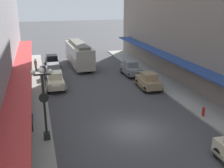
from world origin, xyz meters
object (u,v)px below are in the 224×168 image
object	(u,v)px
parked_car_2	(54,70)
lamp_post_with_clock	(44,101)
pedestrian_0	(36,65)
pedestrian_2	(29,74)
parked_car_0	(52,62)
streetcar	(79,53)
parked_car_3	(148,80)
parked_car_1	(55,80)
pedestrian_1	(31,121)
parked_car_4	(131,68)
fire_hydrant	(204,111)

from	to	relation	value
parked_car_2	lamp_post_with_clock	size ratio (longest dim) A/B	0.83
pedestrian_0	pedestrian_2	xyz separation A→B (m)	(-0.84, -4.37, 0.00)
parked_car_0	streetcar	world-z (taller)	streetcar
parked_car_3	lamp_post_with_clock	size ratio (longest dim) A/B	0.84
parked_car_1	lamp_post_with_clock	world-z (taller)	lamp_post_with_clock
pedestrian_1	pedestrian_2	bearing A→B (deg)	91.28
parked_car_2	streetcar	size ratio (longest dim) A/B	0.44
parked_car_3	pedestrian_2	size ratio (longest dim) A/B	2.59
parked_car_1	pedestrian_2	distance (m)	4.21
streetcar	lamp_post_with_clock	bearing A→B (deg)	-105.34
lamp_post_with_clock	pedestrian_0	world-z (taller)	lamp_post_with_clock
parked_car_2	pedestrian_0	world-z (taller)	parked_car_2
parked_car_2	parked_car_4	distance (m)	9.81
parked_car_3	lamp_post_with_clock	xyz separation A→B (m)	(-11.29, -8.57, 2.04)
parked_car_4	fire_hydrant	bearing A→B (deg)	-83.93
parked_car_3	pedestrian_1	distance (m)	14.21
parked_car_0	pedestrian_0	world-z (taller)	parked_car_0
lamp_post_with_clock	fire_hydrant	distance (m)	12.98
streetcar	pedestrian_1	distance (m)	20.29
parked_car_4	pedestrian_1	distance (m)	17.61
parked_car_3	parked_car_1	bearing A→B (deg)	163.99
streetcar	pedestrian_2	xyz separation A→B (m)	(-6.98, -6.14, -0.89)
parked_car_2	parked_car_3	world-z (taller)	same
lamp_post_with_clock	fire_hydrant	bearing A→B (deg)	1.57
parked_car_4	fire_hydrant	world-z (taller)	parked_car_4
fire_hydrant	pedestrian_2	distance (m)	19.95
fire_hydrant	pedestrian_0	distance (m)	22.76
fire_hydrant	pedestrian_0	size ratio (longest dim) A/B	0.49
parked_car_4	pedestrian_1	world-z (taller)	parked_car_4
parked_car_0	pedestrian_2	xyz separation A→B (m)	(-3.11, -6.11, 0.07)
pedestrian_0	pedestrian_1	xyz separation A→B (m)	(-0.55, -17.37, -0.02)
parked_car_0	parked_car_4	world-z (taller)	same
parked_car_2	pedestrian_1	xyz separation A→B (m)	(-2.66, -14.32, 0.05)
parked_car_4	parked_car_2	bearing A→B (deg)	169.79
parked_car_4	pedestrian_2	size ratio (longest dim) A/B	2.58
lamp_post_with_clock	fire_hydrant	size ratio (longest dim) A/B	6.29
parked_car_2	parked_car_0	bearing A→B (deg)	88.06
parked_car_0	lamp_post_with_clock	distance (m)	20.78
parked_car_1	pedestrian_2	bearing A→B (deg)	132.32
lamp_post_with_clock	pedestrian_2	size ratio (longest dim) A/B	3.09
parked_car_3	streetcar	bearing A→B (deg)	115.04
parked_car_0	parked_car_1	bearing A→B (deg)	-91.72
parked_car_3	lamp_post_with_clock	bearing A→B (deg)	-142.81
fire_hydrant	parked_car_3	bearing A→B (deg)	100.05
parked_car_1	streetcar	distance (m)	10.19
pedestrian_2	parked_car_2	bearing A→B (deg)	24.27
parked_car_4	parked_car_0	bearing A→B (deg)	145.53
pedestrian_0	pedestrian_2	world-z (taller)	same
lamp_post_with_clock	pedestrian_0	size ratio (longest dim) A/B	3.09
fire_hydrant	pedestrian_2	size ratio (longest dim) A/B	0.49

